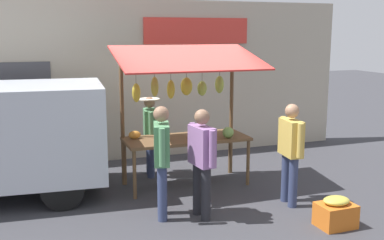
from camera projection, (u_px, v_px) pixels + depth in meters
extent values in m
plane|color=#38383D|center=(186.00, 185.00, 8.40)|extent=(40.00, 40.00, 0.00)
cube|color=#B2A893|center=(153.00, 80.00, 10.11)|extent=(9.00, 0.25, 3.40)
cube|color=red|center=(197.00, 31.00, 10.11)|extent=(2.40, 0.06, 0.56)
cube|color=#47474C|center=(3.00, 116.00, 9.06)|extent=(1.90, 0.04, 2.10)
cube|color=brown|center=(186.00, 139.00, 8.24)|extent=(2.20, 0.90, 0.05)
cylinder|color=brown|center=(135.00, 175.00, 7.61)|extent=(0.06, 0.06, 0.83)
cylinder|color=brown|center=(248.00, 163.00, 8.31)|extent=(0.06, 0.06, 0.83)
cylinder|color=brown|center=(125.00, 162.00, 8.33)|extent=(0.06, 0.06, 0.83)
cylinder|color=brown|center=(230.00, 152.00, 9.03)|extent=(0.06, 0.06, 0.83)
cylinder|color=brown|center=(122.00, 121.00, 8.19)|extent=(0.07, 0.07, 2.35)
cylinder|color=brown|center=(231.00, 114.00, 8.90)|extent=(0.07, 0.07, 2.35)
cylinder|color=brown|center=(179.00, 64.00, 8.37)|extent=(2.12, 0.06, 0.06)
cube|color=#B72D28|center=(189.00, 58.00, 7.83)|extent=(2.50, 1.46, 0.39)
cylinder|color=brown|center=(220.00, 70.00, 8.62)|extent=(0.01, 0.01, 0.23)
ellipsoid|color=#B2CC4C|center=(219.00, 85.00, 8.67)|extent=(0.20, 0.18, 0.33)
cylinder|color=brown|center=(202.00, 72.00, 8.56)|extent=(0.01, 0.01, 0.32)
ellipsoid|color=#B2CC4C|center=(202.00, 88.00, 8.61)|extent=(0.26, 0.28, 0.28)
cylinder|color=brown|center=(186.00, 71.00, 8.43)|extent=(0.01, 0.01, 0.24)
ellipsoid|color=yellow|center=(186.00, 86.00, 8.48)|extent=(0.27, 0.24, 0.33)
cylinder|color=brown|center=(171.00, 72.00, 8.32)|extent=(0.01, 0.01, 0.28)
ellipsoid|color=yellow|center=(171.00, 89.00, 8.38)|extent=(0.22, 0.22, 0.34)
cylinder|color=brown|center=(154.00, 71.00, 8.17)|extent=(0.01, 0.01, 0.20)
ellipsoid|color=gold|center=(155.00, 87.00, 8.23)|extent=(0.20, 0.20, 0.36)
cylinder|color=brown|center=(136.00, 74.00, 8.15)|extent=(0.01, 0.01, 0.31)
ellipsoid|color=yellow|center=(136.00, 93.00, 8.21)|extent=(0.17, 0.15, 0.34)
ellipsoid|color=gold|center=(196.00, 138.00, 7.99)|extent=(0.21, 0.21, 0.10)
sphere|color=#729E4C|center=(228.00, 132.00, 8.17)|extent=(0.20, 0.20, 0.20)
ellipsoid|color=orange|center=(135.00, 135.00, 8.13)|extent=(0.22, 0.14, 0.14)
cylinder|color=navy|center=(150.00, 155.00, 8.99)|extent=(0.14, 0.14, 0.76)
cylinder|color=navy|center=(151.00, 158.00, 8.74)|extent=(0.14, 0.14, 0.76)
cube|color=#518C5B|center=(150.00, 123.00, 8.74)|extent=(0.30, 0.49, 0.54)
cylinder|color=#518C5B|center=(149.00, 120.00, 9.02)|extent=(0.09, 0.09, 0.49)
cylinder|color=#518C5B|center=(151.00, 125.00, 8.46)|extent=(0.09, 0.09, 0.49)
sphere|color=#8C664C|center=(149.00, 102.00, 8.67)|extent=(0.21, 0.21, 0.21)
cylinder|color=beige|center=(149.00, 99.00, 8.66)|extent=(0.40, 0.40, 0.02)
cylinder|color=navy|center=(293.00, 182.00, 7.26)|extent=(0.14, 0.14, 0.81)
cylinder|color=navy|center=(286.00, 177.00, 7.52)|extent=(0.14, 0.14, 0.81)
cube|color=gold|center=(291.00, 138.00, 7.26)|extent=(0.27, 0.51, 0.57)
cylinder|color=gold|center=(300.00, 141.00, 6.97)|extent=(0.09, 0.09, 0.53)
cylinder|color=gold|center=(283.00, 132.00, 7.55)|extent=(0.09, 0.09, 0.53)
sphere|color=#A87A5B|center=(292.00, 111.00, 7.18)|extent=(0.22, 0.22, 0.22)
cylinder|color=#232328|center=(206.00, 194.00, 6.74)|extent=(0.14, 0.14, 0.81)
cylinder|color=#232328|center=(197.00, 189.00, 6.97)|extent=(0.14, 0.14, 0.81)
cube|color=#93669E|center=(202.00, 146.00, 6.72)|extent=(0.28, 0.51, 0.57)
cylinder|color=#93669E|center=(212.00, 149.00, 6.45)|extent=(0.09, 0.09, 0.53)
cylinder|color=#93669E|center=(192.00, 140.00, 6.99)|extent=(0.09, 0.09, 0.53)
sphere|color=#8C664C|center=(202.00, 117.00, 6.64)|extent=(0.22, 0.22, 0.22)
cylinder|color=navy|center=(162.00, 194.00, 6.72)|extent=(0.14, 0.14, 0.83)
cylinder|color=navy|center=(162.00, 187.00, 6.99)|extent=(0.14, 0.14, 0.83)
cube|color=#518C5B|center=(162.00, 144.00, 6.72)|extent=(0.34, 0.54, 0.59)
cylinder|color=#518C5B|center=(162.00, 147.00, 6.41)|extent=(0.09, 0.09, 0.54)
cylinder|color=#518C5B|center=(161.00, 137.00, 7.02)|extent=(0.09, 0.09, 0.54)
sphere|color=#8C664C|center=(161.00, 114.00, 6.64)|extent=(0.23, 0.23, 0.23)
cylinder|color=black|center=(63.00, 189.00, 7.17)|extent=(0.67, 0.23, 0.66)
cylinder|color=black|center=(63.00, 161.00, 8.75)|extent=(0.67, 0.23, 0.66)
cube|color=#D1661E|center=(336.00, 215.00, 6.57)|extent=(0.52, 0.41, 0.34)
ellipsoid|color=gold|center=(336.00, 201.00, 6.52)|extent=(0.39, 0.30, 0.12)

